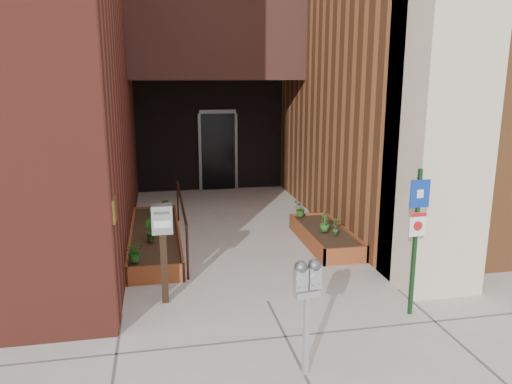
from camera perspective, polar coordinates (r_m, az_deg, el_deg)
ground at (r=7.21m, az=1.35°, el=-12.39°), size 80.00×80.00×0.00m
planter_left at (r=9.52m, az=-11.44°, el=-5.30°), size 0.90×3.60×0.30m
planter_right at (r=9.54m, az=7.91°, el=-5.12°), size 0.80×2.20×0.30m
handrail at (r=9.30m, az=-8.54°, el=-1.67°), size 0.04×3.34×0.90m
parking_meter at (r=5.21m, az=5.87°, el=-10.75°), size 0.30×0.16×1.30m
sign_post at (r=6.73m, az=17.89°, el=-3.85°), size 0.27×0.07×1.97m
payment_dropbox at (r=6.93m, az=-10.62°, el=-4.61°), size 0.28×0.22×1.41m
shrub_left_a at (r=7.98m, az=-13.70°, el=-6.60°), size 0.36×0.36×0.32m
shrub_left_b at (r=8.87m, az=-12.02°, el=-4.29°), size 0.29×0.29×0.38m
shrub_left_c at (r=10.32m, az=-10.31°, el=-1.78°), size 0.27×0.27×0.36m
shrub_left_d at (r=10.05m, az=-11.95°, el=-2.35°), size 0.23×0.23×0.33m
shrub_right_a at (r=9.29m, az=7.86°, el=-3.47°), size 0.26×0.26×0.33m
shrub_right_b at (r=9.12m, az=9.15°, el=-3.86°), size 0.22×0.22×0.32m
shrub_right_c at (r=10.20m, az=5.10°, el=-1.93°), size 0.39×0.39×0.32m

